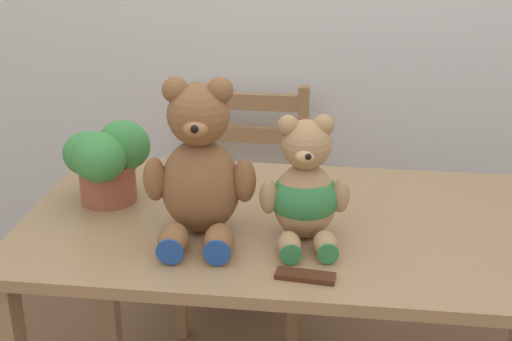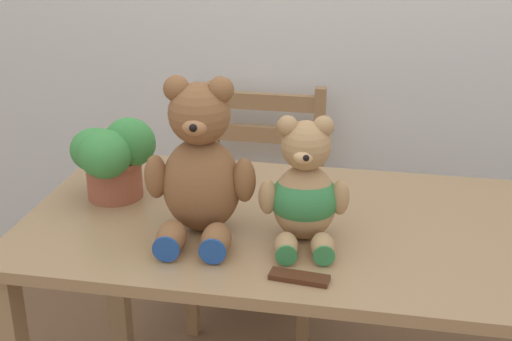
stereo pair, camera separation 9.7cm
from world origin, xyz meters
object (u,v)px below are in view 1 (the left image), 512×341
Objects in this scene: wooden_chair_behind at (245,204)px; chocolate_bar at (305,276)px; teddy_bear_right at (304,191)px; teddy_bear_left at (200,170)px; potted_plant at (105,158)px.

wooden_chair_behind reaches higher than chocolate_bar.
wooden_chair_behind is at bearing 105.26° from chocolate_bar.
teddy_bear_right is at bearing 107.41° from wooden_chair_behind.
teddy_bear_left is 1.69× the size of potted_plant.
teddy_bear_left is at bearing 145.21° from chocolate_bar.
wooden_chair_behind is at bearing 69.60° from potted_plant.
teddy_bear_left is 2.98× the size of chocolate_bar.
potted_plant is (-0.28, 0.14, -0.04)m from teddy_bear_left.
teddy_bear_left is 1.26× the size of teddy_bear_right.
potted_plant is at bearing -32.20° from teddy_bear_left.
wooden_chair_behind is 2.80× the size of teddy_bear_right.
teddy_bear_right is at bearing -14.55° from potted_plant.
potted_plant reaches higher than wooden_chair_behind.
chocolate_bar is (0.54, -0.33, -0.12)m from potted_plant.
wooden_chair_behind is 1.12m from chocolate_bar.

